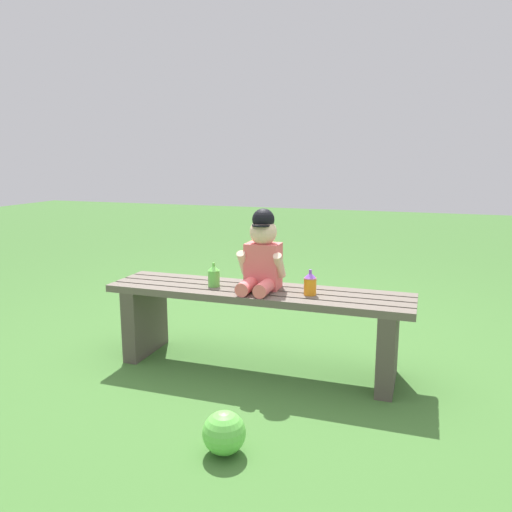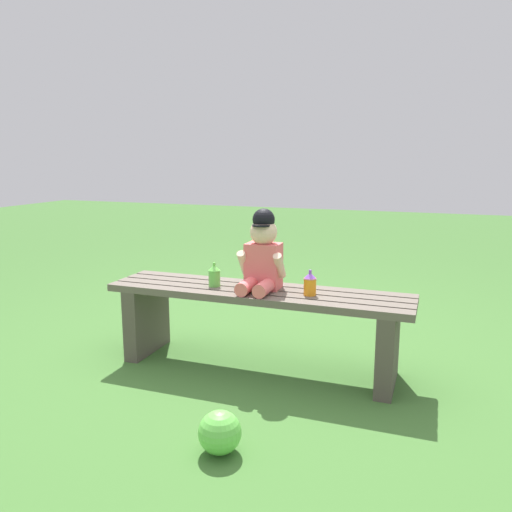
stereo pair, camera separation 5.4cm
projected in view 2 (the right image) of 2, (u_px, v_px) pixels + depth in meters
ground_plane at (257, 367)px, 2.63m from camera, size 16.00×16.00×0.00m
park_bench at (257, 315)px, 2.58m from camera, size 1.54×0.35×0.42m
child_figure at (262, 254)px, 2.52m from camera, size 0.23×0.27×0.40m
sippy_cup_left at (214, 275)px, 2.60m from camera, size 0.06×0.06×0.12m
sippy_cup_right at (310, 283)px, 2.43m from camera, size 0.06×0.06×0.12m
toy_ball at (220, 432)px, 1.86m from camera, size 0.16×0.16×0.16m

